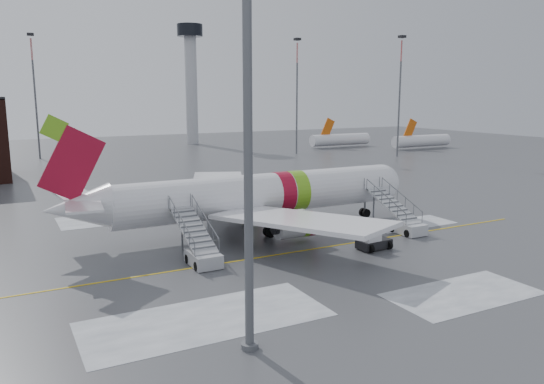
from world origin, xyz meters
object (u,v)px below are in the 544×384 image
airstair_fwd (402,221)px  airstair_aft (200,249)px  light_mast_near (247,60)px  airliner (253,196)px  pushback_tug (372,241)px

airstair_fwd → airstair_aft: size_ratio=1.00×
light_mast_near → airstair_aft: bearing=79.7°
light_mast_near → airliner: bearing=63.9°
airstair_aft → light_mast_near: bearing=-100.3°
airstair_aft → pushback_tug: 14.23m
airstair_fwd → light_mast_near: size_ratio=0.28×
airstair_aft → airstair_fwd: bearing=0.0°
pushback_tug → airstair_fwd: bearing=28.4°
light_mast_near → airstair_fwd: bearing=32.5°
airliner → light_mast_near: 25.59m
pushback_tug → light_mast_near: bearing=-146.1°
airliner → airstair_fwd: 14.10m
airstair_fwd → pushback_tug: (-6.05, -3.27, -0.35)m
airstair_aft → light_mast_near: size_ratio=0.28×
airliner → airstair_fwd: airliner is taller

